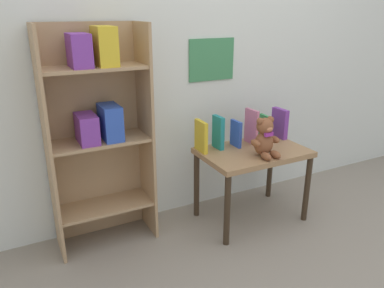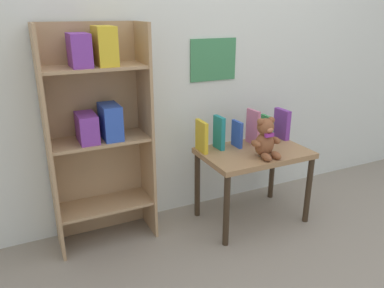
{
  "view_description": "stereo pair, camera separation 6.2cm",
  "coord_description": "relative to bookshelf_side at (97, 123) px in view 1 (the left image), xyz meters",
  "views": [
    {
      "loc": [
        -1.31,
        -1.02,
        1.42
      ],
      "look_at": [
        -0.3,
        0.95,
        0.62
      ],
      "focal_mm": 35.0,
      "sensor_mm": 36.0,
      "label": 1
    },
    {
      "loc": [
        -1.26,
        -1.05,
        1.42
      ],
      "look_at": [
        -0.3,
        0.95,
        0.62
      ],
      "focal_mm": 35.0,
      "sensor_mm": 36.0,
      "label": 2
    }
  ],
  "objects": [
    {
      "name": "book_standing_green",
      "position": [
        1.18,
        -0.1,
        -0.17
      ],
      "size": [
        0.02,
        0.13,
        0.18
      ],
      "primitive_type": "cube",
      "rotation": [
        0.0,
        0.0,
        -0.01
      ],
      "color": "#33934C",
      "rests_on": "display_table"
    },
    {
      "name": "wall_back",
      "position": [
        0.84,
        0.16,
        0.47
      ],
      "size": [
        4.8,
        0.07,
        2.5
      ],
      "color": "silver",
      "rests_on": "ground_plane"
    },
    {
      "name": "book_standing_blue",
      "position": [
        0.92,
        -0.12,
        -0.17
      ],
      "size": [
        0.02,
        0.11,
        0.18
      ],
      "primitive_type": "cube",
      "rotation": [
        0.0,
        0.0,
        0.01
      ],
      "color": "#2D51B7",
      "rests_on": "display_table"
    },
    {
      "name": "book_standing_purple",
      "position": [
        1.31,
        -0.1,
        -0.15
      ],
      "size": [
        0.04,
        0.15,
        0.22
      ],
      "primitive_type": "cube",
      "rotation": [
        0.0,
        0.0,
        0.04
      ],
      "color": "purple",
      "rests_on": "display_table"
    },
    {
      "name": "book_standing_pink",
      "position": [
        1.05,
        -0.11,
        -0.14
      ],
      "size": [
        0.03,
        0.13,
        0.25
      ],
      "primitive_type": "cube",
      "rotation": [
        0.0,
        0.0,
        0.05
      ],
      "color": "#D17093",
      "rests_on": "display_table"
    },
    {
      "name": "display_table",
      "position": [
        0.98,
        -0.24,
        -0.33
      ],
      "size": [
        0.72,
        0.47,
        0.52
      ],
      "color": "#9E754C",
      "rests_on": "ground_plane"
    },
    {
      "name": "teddy_bear",
      "position": [
        0.99,
        -0.35,
        -0.14
      ],
      "size": [
        0.2,
        0.18,
        0.26
      ],
      "color": "brown",
      "rests_on": "display_table"
    },
    {
      "name": "book_standing_teal",
      "position": [
        0.79,
        -0.09,
        -0.15
      ],
      "size": [
        0.03,
        0.11,
        0.23
      ],
      "primitive_type": "cube",
      "rotation": [
        0.0,
        0.0,
        0.02
      ],
      "color": "teal",
      "rests_on": "display_table"
    },
    {
      "name": "book_standing_yellow",
      "position": [
        0.66,
        -0.09,
        -0.15
      ],
      "size": [
        0.03,
        0.15,
        0.21
      ],
      "primitive_type": "cube",
      "rotation": [
        0.0,
        0.0,
        -0.02
      ],
      "color": "gold",
      "rests_on": "display_table"
    },
    {
      "name": "bookshelf_side",
      "position": [
        0.0,
        0.0,
        0.0
      ],
      "size": [
        0.6,
        0.28,
        1.36
      ],
      "color": "tan",
      "rests_on": "ground_plane"
    }
  ]
}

